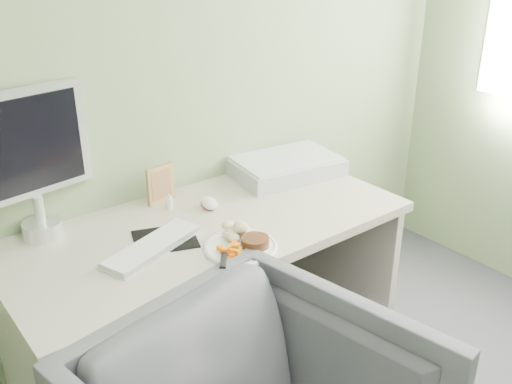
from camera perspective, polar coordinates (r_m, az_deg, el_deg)
wall_back at (r=2.37m, az=-10.46°, el=13.74°), size 3.50×0.00×3.50m
desk at (r=2.35m, az=-4.60°, el=-7.11°), size 1.60×0.75×0.73m
plate at (r=2.07m, az=-1.51°, el=-5.59°), size 0.27×0.27×0.01m
steak at (r=2.06m, az=-0.09°, el=-4.99°), size 0.13×0.13×0.03m
potato_pile at (r=2.11m, az=-1.65°, el=-3.82°), size 0.12×0.10×0.06m
carrot_heap at (r=2.01m, az=-2.56°, el=-5.67°), size 0.09×0.08×0.05m
steak_knife at (r=1.99m, az=-3.17°, el=-6.35°), size 0.17×0.21×0.02m
mousepad at (r=2.16m, az=-9.08°, el=-4.66°), size 0.29×0.27×0.00m
keyboard at (r=2.10m, az=-10.27°, el=-5.31°), size 0.42×0.25×0.02m
computer_mouse at (r=2.38m, az=-4.66°, el=-1.12°), size 0.09×0.12×0.04m
photo_frame at (r=2.43m, az=-9.52°, el=0.79°), size 0.13×0.04×0.17m
eyedrop_bottle at (r=2.37m, az=-8.63°, el=-1.01°), size 0.03×0.03×0.08m
scanner at (r=2.70m, az=3.01°, el=2.52°), size 0.54×0.40×0.08m
monitor at (r=2.20m, az=-21.80°, el=3.31°), size 0.47×0.16×0.56m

